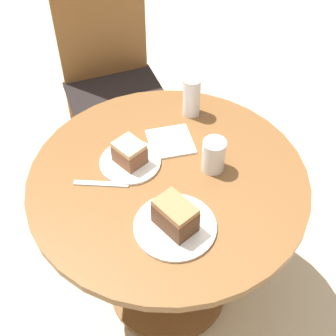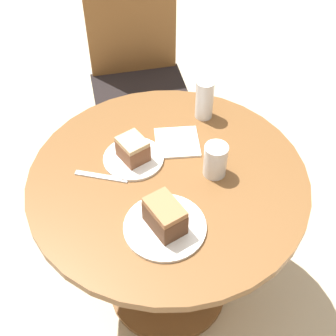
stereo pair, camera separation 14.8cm
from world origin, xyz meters
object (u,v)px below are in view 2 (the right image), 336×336
glass_lemonade (215,162)px  glass_water (204,101)px  cake_slice_near (133,149)px  chair (138,73)px  cake_slice_far (165,216)px  plate_far (165,227)px  plate_near (134,158)px

glass_lemonade → glass_water: 0.29m
glass_lemonade → cake_slice_near: bearing=160.8°
chair → cake_slice_far: (0.01, -1.05, 0.25)m
chair → plate_far: (0.01, -1.05, 0.20)m
chair → cake_slice_far: 1.08m
plate_near → glass_lemonade: size_ratio=1.75×
plate_near → glass_water: bearing=36.0°
cake_slice_far → cake_slice_near: bearing=104.1°
chair → glass_water: chair is taller
plate_near → chair: bearing=85.6°
glass_water → cake_slice_far: bearing=-112.0°
plate_near → glass_water: size_ratio=1.33×
chair → plate_near: (-0.06, -0.76, 0.20)m
plate_near → cake_slice_far: size_ratio=1.41×
plate_near → glass_lemonade: glass_lemonade is taller
cake_slice_near → glass_lemonade: size_ratio=1.04×
plate_far → cake_slice_near: bearing=104.1°
plate_far → chair: bearing=90.7°
cake_slice_near → glass_water: size_ratio=0.79×
chair → cake_slice_near: size_ratio=8.46×
chair → cake_slice_far: chair is taller
plate_far → cake_slice_near: 0.30m
plate_near → plate_far: size_ratio=0.83×
glass_lemonade → chair: bearing=103.0°
chair → glass_lemonade: chair is taller
plate_near → cake_slice_far: 0.30m
plate_near → cake_slice_near: 0.04m
plate_near → cake_slice_near: size_ratio=1.68×
chair → cake_slice_near: 0.80m
cake_slice_near → cake_slice_far: (0.07, -0.29, 0.01)m
chair → cake_slice_far: bearing=-95.0°
cake_slice_near → glass_water: bearing=36.0°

